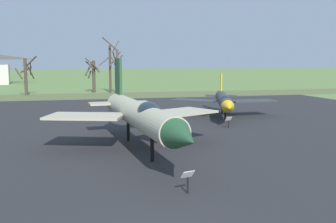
{
  "coord_description": "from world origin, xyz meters",
  "views": [
    {
      "loc": [
        -2.5,
        -10.89,
        5.78
      ],
      "look_at": [
        5.8,
        22.24,
        1.51
      ],
      "focal_mm": 43.06,
      "sensor_mm": 36.0,
      "label": 1
    }
  ],
  "objects_px": {
    "jet_fighter_front_left": "(141,115)",
    "info_placard_front_left": "(188,179)",
    "info_placard_rear_left": "(229,121)",
    "jet_fighter_rear_left": "(224,101)"
  },
  "relations": [
    {
      "from": "jet_fighter_rear_left",
      "to": "info_placard_rear_left",
      "type": "bearing_deg",
      "value": -108.23
    },
    {
      "from": "jet_fighter_front_left",
      "to": "info_placard_front_left",
      "type": "height_order",
      "value": "jet_fighter_front_left"
    },
    {
      "from": "jet_fighter_front_left",
      "to": "info_placard_rear_left",
      "type": "relative_size",
      "value": 16.98
    },
    {
      "from": "jet_fighter_front_left",
      "to": "info_placard_rear_left",
      "type": "bearing_deg",
      "value": 38.51
    },
    {
      "from": "jet_fighter_front_left",
      "to": "jet_fighter_rear_left",
      "type": "bearing_deg",
      "value": 50.32
    },
    {
      "from": "jet_fighter_rear_left",
      "to": "info_placard_rear_left",
      "type": "relative_size",
      "value": 12.54
    },
    {
      "from": "info_placard_front_left",
      "to": "info_placard_rear_left",
      "type": "xyz_separation_m",
      "value": [
        8.43,
        15.71,
        -0.03
      ]
    },
    {
      "from": "jet_fighter_front_left",
      "to": "jet_fighter_rear_left",
      "type": "height_order",
      "value": "jet_fighter_front_left"
    },
    {
      "from": "jet_fighter_front_left",
      "to": "info_placard_front_left",
      "type": "bearing_deg",
      "value": -86.52
    },
    {
      "from": "info_placard_front_left",
      "to": "info_placard_rear_left",
      "type": "bearing_deg",
      "value": 61.76
    }
  ]
}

